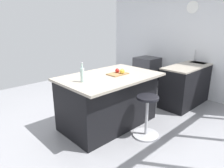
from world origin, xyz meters
name	(u,v)px	position (x,y,z in m)	size (l,w,h in m)	color
ground_plane	(106,124)	(0.00, 0.00, 0.00)	(7.03, 7.03, 0.00)	gray
interior_partition_left	(183,42)	(-2.71, 0.00, 1.34)	(0.15, 4.82, 2.69)	silver
sink_cabinet	(193,82)	(-2.36, 0.53, 0.46)	(2.06, 0.60, 1.19)	black
oven_range	(147,73)	(-2.36, -0.85, 0.44)	(0.60, 0.61, 0.88)	#38383D
kitchen_island	(108,100)	(-0.05, 0.01, 0.48)	(1.75, 1.15, 0.95)	black
stool_by_window	(147,118)	(-0.22, 0.76, 0.34)	(0.44, 0.44, 0.71)	#B7B7BC
cutting_board	(118,74)	(-0.21, 0.09, 0.96)	(0.36, 0.24, 0.02)	olive
apple_yellow	(122,71)	(-0.25, 0.16, 1.02)	(0.09, 0.09, 0.09)	gold
apple_red	(117,71)	(-0.24, 0.05, 1.01)	(0.08, 0.08, 0.08)	red
water_bottle	(82,74)	(0.52, 0.04, 1.07)	(0.06, 0.06, 0.31)	silver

